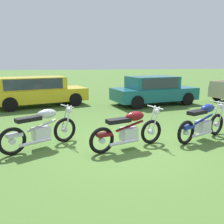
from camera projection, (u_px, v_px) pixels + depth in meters
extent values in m
plane|color=#476B2D|center=(128.00, 145.00, 6.26)|extent=(120.00, 120.00, 0.00)
torus|color=black|center=(65.00, 130.00, 6.44)|extent=(0.62, 0.42, 0.67)
torus|color=black|center=(12.00, 141.00, 5.52)|extent=(0.62, 0.42, 0.67)
cylinder|color=silver|center=(65.00, 130.00, 6.44)|extent=(0.17, 0.16, 0.14)
cylinder|color=silver|center=(12.00, 141.00, 5.52)|extent=(0.17, 0.16, 0.14)
cylinder|color=silver|center=(65.00, 117.00, 6.48)|extent=(0.25, 0.17, 0.72)
cylinder|color=silver|center=(68.00, 119.00, 6.35)|extent=(0.25, 0.17, 0.72)
cube|color=silver|center=(41.00, 133.00, 5.98)|extent=(0.50, 0.46, 0.32)
cylinder|color=#B7BABF|center=(42.00, 125.00, 5.96)|extent=(0.69, 0.44, 0.22)
ellipsoid|color=#B7BABF|center=(47.00, 114.00, 6.00)|extent=(0.58, 0.49, 0.24)
cube|color=black|center=(28.00, 119.00, 5.70)|extent=(0.64, 0.51, 0.10)
cube|color=#B7BABF|center=(14.00, 135.00, 5.53)|extent=(0.40, 0.34, 0.08)
cylinder|color=silver|center=(67.00, 106.00, 6.37)|extent=(0.35, 0.57, 0.03)
sphere|color=silver|center=(69.00, 110.00, 6.44)|extent=(0.22, 0.22, 0.16)
cylinder|color=silver|center=(36.00, 142.00, 5.75)|extent=(0.73, 0.48, 0.08)
torus|color=black|center=(151.00, 132.00, 6.31)|extent=(0.65, 0.28, 0.65)
torus|color=black|center=(102.00, 140.00, 5.61)|extent=(0.65, 0.28, 0.65)
cylinder|color=silver|center=(151.00, 132.00, 6.31)|extent=(0.16, 0.14, 0.14)
cylinder|color=silver|center=(102.00, 140.00, 5.61)|extent=(0.16, 0.14, 0.14)
cylinder|color=silver|center=(151.00, 119.00, 6.34)|extent=(0.27, 0.11, 0.73)
cylinder|color=silver|center=(156.00, 120.00, 6.19)|extent=(0.27, 0.11, 0.73)
cube|color=silver|center=(129.00, 134.00, 5.96)|extent=(0.47, 0.41, 0.32)
cylinder|color=maroon|center=(130.00, 126.00, 5.93)|extent=(0.78, 0.30, 0.23)
ellipsoid|color=maroon|center=(135.00, 116.00, 5.95)|extent=(0.57, 0.40, 0.24)
cube|color=black|center=(118.00, 121.00, 5.74)|extent=(0.64, 0.41, 0.10)
cube|color=maroon|center=(104.00, 134.00, 5.61)|extent=(0.40, 0.28, 0.08)
cylinder|color=silver|center=(155.00, 107.00, 6.22)|extent=(0.22, 0.62, 0.03)
sphere|color=silver|center=(157.00, 112.00, 6.27)|extent=(0.20, 0.20, 0.16)
cylinder|color=silver|center=(124.00, 142.00, 5.74)|extent=(0.79, 0.32, 0.08)
torus|color=black|center=(216.00, 124.00, 7.05)|extent=(0.63, 0.35, 0.65)
torus|color=black|center=(186.00, 132.00, 6.25)|extent=(0.63, 0.35, 0.65)
cylinder|color=silver|center=(216.00, 124.00, 7.05)|extent=(0.17, 0.15, 0.14)
cylinder|color=silver|center=(186.00, 132.00, 6.25)|extent=(0.17, 0.15, 0.14)
cylinder|color=silver|center=(216.00, 113.00, 7.09)|extent=(0.26, 0.14, 0.73)
cylinder|color=silver|center=(221.00, 114.00, 6.94)|extent=(0.26, 0.14, 0.73)
cube|color=silver|center=(203.00, 126.00, 6.65)|extent=(0.49, 0.44, 0.32)
cylinder|color=navy|center=(204.00, 119.00, 6.63)|extent=(0.73, 0.37, 0.22)
ellipsoid|color=navy|center=(208.00, 108.00, 6.65)|extent=(0.58, 0.45, 0.24)
cube|color=black|center=(197.00, 112.00, 6.39)|extent=(0.65, 0.46, 0.10)
cube|color=navy|center=(188.00, 127.00, 6.26)|extent=(0.40, 0.31, 0.08)
cylinder|color=silver|center=(220.00, 102.00, 6.97)|extent=(0.29, 0.60, 0.03)
sphere|color=silver|center=(221.00, 106.00, 7.03)|extent=(0.21, 0.21, 0.16)
cylinder|color=silver|center=(203.00, 134.00, 6.43)|extent=(0.76, 0.40, 0.08)
cube|color=gold|center=(41.00, 95.00, 11.70)|extent=(4.69, 2.86, 0.60)
cube|color=gold|center=(32.00, 83.00, 11.40)|extent=(3.37, 2.34, 0.60)
cube|color=#2D3842|center=(32.00, 83.00, 11.39)|extent=(2.94, 2.25, 0.48)
cylinder|color=black|center=(66.00, 95.00, 13.11)|extent=(0.68, 0.39, 0.64)
cylinder|color=black|center=(75.00, 100.00, 11.71)|extent=(0.68, 0.39, 0.64)
cylinder|color=black|center=(7.00, 99.00, 11.78)|extent=(0.68, 0.39, 0.64)
cylinder|color=black|center=(10.00, 104.00, 10.37)|extent=(0.68, 0.39, 0.64)
cube|color=#19606B|center=(154.00, 94.00, 12.10)|extent=(4.50, 2.54, 0.60)
cube|color=#19606B|center=(152.00, 82.00, 11.93)|extent=(2.59, 2.01, 0.60)
cube|color=#2D3842|center=(152.00, 82.00, 11.92)|extent=(2.25, 1.98, 0.48)
cylinder|color=black|center=(168.00, 95.00, 13.43)|extent=(0.67, 0.33, 0.64)
cylinder|color=black|center=(187.00, 99.00, 11.91)|extent=(0.67, 0.33, 0.64)
cylinder|color=black|center=(122.00, 97.00, 12.39)|extent=(0.67, 0.33, 0.64)
cylinder|color=black|center=(137.00, 102.00, 10.87)|extent=(0.67, 0.33, 0.64)
cube|color=#BCAD8C|center=(223.00, 85.00, 12.27)|extent=(0.50, 1.60, 0.28)
cylinder|color=black|center=(217.00, 95.00, 13.41)|extent=(0.68, 0.38, 0.64)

